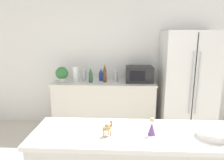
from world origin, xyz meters
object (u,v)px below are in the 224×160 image
at_px(camel_figurine, 107,127).
at_px(back_bottle_1, 116,75).
at_px(back_bottle_3, 91,75).
at_px(back_bottle_4, 105,74).
at_px(wise_man_figurine_blue, 152,127).
at_px(fruit_bowl, 213,133).
at_px(back_bottle_0, 101,75).
at_px(potted_plant, 62,74).
at_px(paper_towel_roll, 76,74).
at_px(back_bottle_2, 84,74).
at_px(refrigerator, 187,84).
at_px(microwave, 139,74).

bearing_deg(camel_figurine, back_bottle_1, 90.10).
bearing_deg(back_bottle_1, back_bottle_3, -166.48).
height_order(back_bottle_1, back_bottle_4, back_bottle_4).
bearing_deg(back_bottle_1, wise_man_figurine_blue, -81.04).
height_order(back_bottle_3, fruit_bowl, back_bottle_3).
bearing_deg(back_bottle_0, camel_figurine, -83.00).
height_order(potted_plant, back_bottle_1, potted_plant).
height_order(paper_towel_roll, back_bottle_2, back_bottle_2).
xyz_separation_m(refrigerator, back_bottle_4, (-1.44, 0.01, 0.17)).
distance_m(microwave, back_bottle_3, 0.87).
bearing_deg(back_bottle_0, wise_man_figurine_blue, -74.54).
xyz_separation_m(back_bottle_0, wise_man_figurine_blue, (0.61, -2.20, 0.02)).
height_order(microwave, back_bottle_0, microwave).
distance_m(microwave, back_bottle_2, 1.00).
xyz_separation_m(refrigerator, microwave, (-0.83, 0.08, 0.16)).
bearing_deg(wise_man_figurine_blue, camel_figurine, -174.31).
height_order(refrigerator, back_bottle_2, refrigerator).
bearing_deg(camel_figurine, back_bottle_3, 102.03).
distance_m(paper_towel_roll, back_bottle_4, 0.53).
relative_size(potted_plant, back_bottle_0, 1.17).
relative_size(paper_towel_roll, microwave, 0.55).
xyz_separation_m(back_bottle_1, back_bottle_3, (-0.44, -0.11, 0.01)).
xyz_separation_m(fruit_bowl, wise_man_figurine_blue, (-0.45, 0.01, 0.03)).
distance_m(back_bottle_1, back_bottle_2, 0.58).
relative_size(paper_towel_roll, fruit_bowl, 1.11).
bearing_deg(camel_figurine, microwave, 79.00).
xyz_separation_m(back_bottle_1, fruit_bowl, (0.78, -2.15, -0.02)).
xyz_separation_m(back_bottle_1, back_bottle_4, (-0.19, -0.08, 0.03)).
bearing_deg(refrigerator, back_bottle_4, 179.67).
bearing_deg(microwave, back_bottle_0, 174.85).
height_order(back_bottle_3, wise_man_figurine_blue, back_bottle_3).
relative_size(refrigerator, back_bottle_4, 5.64).
xyz_separation_m(potted_plant, back_bottle_3, (0.53, -0.03, -0.02)).
bearing_deg(back_bottle_4, back_bottle_2, 168.31).
relative_size(back_bottle_1, fruit_bowl, 1.06).
height_order(back_bottle_1, wise_man_figurine_blue, back_bottle_1).
relative_size(back_bottle_0, back_bottle_3, 0.87).
distance_m(refrigerator, back_bottle_0, 1.54).
bearing_deg(refrigerator, microwave, 174.53).
height_order(potted_plant, back_bottle_2, back_bottle_2).
bearing_deg(camel_figurine, back_bottle_0, 97.00).
bearing_deg(microwave, camel_figurine, -101.00).
bearing_deg(potted_plant, wise_man_figurine_blue, -57.87).
bearing_deg(back_bottle_0, potted_plant, -169.68).
bearing_deg(fruit_bowl, potted_plant, 129.96).
relative_size(refrigerator, potted_plant, 6.78).
bearing_deg(fruit_bowl, paper_towel_roll, 125.35).
bearing_deg(back_bottle_4, back_bottle_3, -173.76).
xyz_separation_m(potted_plant, wise_man_figurine_blue, (1.30, -2.07, -0.02)).
xyz_separation_m(back_bottle_2, back_bottle_3, (0.14, -0.11, -0.00)).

